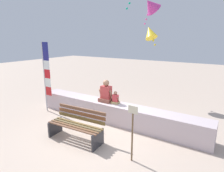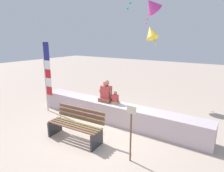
% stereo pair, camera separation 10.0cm
% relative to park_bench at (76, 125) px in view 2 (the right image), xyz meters
% --- Properties ---
extents(ground_plane, '(40.00, 40.00, 0.00)m').
position_rel_park_bench_xyz_m(ground_plane, '(0.25, 0.58, -0.42)').
color(ground_plane, '#BCA593').
extents(seawall_ledge, '(6.31, 0.64, 0.67)m').
position_rel_park_bench_xyz_m(seawall_ledge, '(0.25, 1.58, -0.08)').
color(seawall_ledge, beige).
rests_on(seawall_ledge, ground).
extents(park_bench, '(1.69, 0.71, 0.88)m').
position_rel_park_bench_xyz_m(park_bench, '(0.00, 0.00, 0.00)').
color(park_bench, brown).
rests_on(park_bench, ground).
extents(person_adult, '(0.51, 0.37, 0.78)m').
position_rel_park_bench_xyz_m(person_adult, '(-0.07, 1.60, 0.56)').
color(person_adult, brown).
rests_on(person_adult, seawall_ledge).
extents(person_child, '(0.28, 0.21, 0.43)m').
position_rel_park_bench_xyz_m(person_child, '(0.31, 1.60, 0.42)').
color(person_child, tan).
rests_on(person_child, seawall_ledge).
extents(flag_banner, '(0.35, 0.05, 2.70)m').
position_rel_park_bench_xyz_m(flag_banner, '(-2.45, 1.03, 1.13)').
color(flag_banner, '#B7B7BC').
rests_on(flag_banner, ground).
extents(kite_magenta, '(1.01, 1.06, 1.18)m').
position_rel_park_bench_xyz_m(kite_magenta, '(0.25, 4.52, 3.77)').
color(kite_magenta, '#DB3D9E').
extents(kite_yellow, '(0.90, 0.84, 0.95)m').
position_rel_park_bench_xyz_m(kite_yellow, '(0.25, 4.60, 2.67)').
color(kite_yellow, yellow).
extents(sign_post, '(0.24, 0.04, 1.38)m').
position_rel_park_bench_xyz_m(sign_post, '(1.79, -0.06, 0.39)').
color(sign_post, brown).
rests_on(sign_post, ground).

